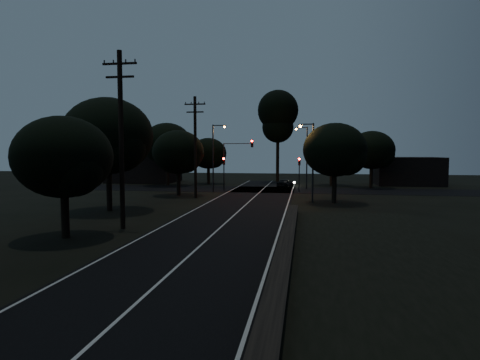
% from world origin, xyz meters
% --- Properties ---
extents(ground, '(160.00, 160.00, 0.00)m').
position_xyz_m(ground, '(0.00, 0.00, 0.00)').
color(ground, black).
extents(road_surface, '(60.00, 70.00, 0.03)m').
position_xyz_m(road_surface, '(0.00, 31.12, 0.01)').
color(road_surface, black).
rests_on(road_surface, ground).
extents(retaining_wall, '(6.93, 26.00, 1.60)m').
position_xyz_m(retaining_wall, '(7.74, 3.00, 0.62)').
color(retaining_wall, black).
rests_on(retaining_wall, ground).
extents(utility_pole_mid, '(2.20, 0.30, 11.00)m').
position_xyz_m(utility_pole_mid, '(-6.00, 15.00, 5.74)').
color(utility_pole_mid, black).
rests_on(utility_pole_mid, ground).
extents(utility_pole_far, '(2.20, 0.30, 10.50)m').
position_xyz_m(utility_pole_far, '(-6.00, 32.00, 5.48)').
color(utility_pole_far, black).
rests_on(utility_pole_far, ground).
extents(tree_left_b, '(5.36, 5.36, 6.81)m').
position_xyz_m(tree_left_b, '(-7.81, 11.89, 4.42)').
color(tree_left_b, black).
rests_on(tree_left_b, ground).
extents(tree_left_c, '(7.27, 7.27, 9.18)m').
position_xyz_m(tree_left_c, '(-10.24, 21.85, 5.94)').
color(tree_left_c, black).
rests_on(tree_left_c, ground).
extents(tree_left_d, '(5.66, 5.66, 7.18)m').
position_xyz_m(tree_left_d, '(-8.30, 33.89, 4.65)').
color(tree_left_d, black).
rests_on(tree_left_d, ground).
extents(tree_far_nw, '(5.42, 5.42, 6.86)m').
position_xyz_m(tree_far_nw, '(-8.81, 49.89, 4.44)').
color(tree_far_nw, black).
rests_on(tree_far_nw, ground).
extents(tree_far_w, '(6.95, 6.95, 8.86)m').
position_xyz_m(tree_far_w, '(-13.75, 45.86, 5.76)').
color(tree_far_w, black).
rests_on(tree_far_w, ground).
extents(tree_far_ne, '(6.17, 6.17, 7.81)m').
position_xyz_m(tree_far_ne, '(9.22, 49.88, 5.05)').
color(tree_far_ne, black).
rests_on(tree_far_ne, ground).
extents(tree_far_e, '(5.96, 5.96, 7.56)m').
position_xyz_m(tree_far_e, '(14.21, 46.88, 4.90)').
color(tree_far_e, black).
rests_on(tree_far_e, ground).
extents(tree_right_a, '(5.90, 5.90, 7.50)m').
position_xyz_m(tree_right_a, '(8.21, 29.88, 4.87)').
color(tree_right_a, black).
rests_on(tree_right_a, ground).
extents(tall_pine, '(6.35, 6.35, 14.43)m').
position_xyz_m(tall_pine, '(1.00, 55.00, 10.40)').
color(tall_pine, black).
rests_on(tall_pine, ground).
extents(building_left, '(10.00, 8.00, 4.40)m').
position_xyz_m(building_left, '(-20.00, 52.00, 2.20)').
color(building_left, black).
rests_on(building_left, ground).
extents(building_right, '(9.00, 7.00, 4.00)m').
position_xyz_m(building_right, '(20.00, 53.00, 2.00)').
color(building_right, black).
rests_on(building_right, ground).
extents(signal_left, '(0.28, 0.35, 4.10)m').
position_xyz_m(signal_left, '(-4.60, 39.99, 2.84)').
color(signal_left, black).
rests_on(signal_left, ground).
extents(signal_right, '(0.28, 0.35, 4.10)m').
position_xyz_m(signal_right, '(4.60, 39.99, 2.84)').
color(signal_right, black).
rests_on(signal_right, ground).
extents(signal_mast, '(3.70, 0.35, 6.25)m').
position_xyz_m(signal_mast, '(-2.91, 39.99, 4.34)').
color(signal_mast, black).
rests_on(signal_mast, ground).
extents(streetlight_a, '(1.66, 0.26, 8.00)m').
position_xyz_m(streetlight_a, '(-5.31, 38.00, 4.64)').
color(streetlight_a, black).
rests_on(streetlight_a, ground).
extents(streetlight_b, '(1.66, 0.26, 8.00)m').
position_xyz_m(streetlight_b, '(5.31, 44.00, 4.64)').
color(streetlight_b, black).
rests_on(streetlight_b, ground).
extents(streetlight_c, '(1.46, 0.26, 7.50)m').
position_xyz_m(streetlight_c, '(5.83, 30.00, 4.35)').
color(streetlight_c, black).
rests_on(streetlight_c, ground).
extents(car, '(2.48, 3.66, 1.16)m').
position_xyz_m(car, '(2.70, 45.66, 0.58)').
color(car, black).
rests_on(car, ground).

